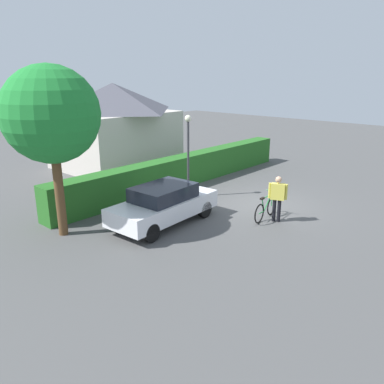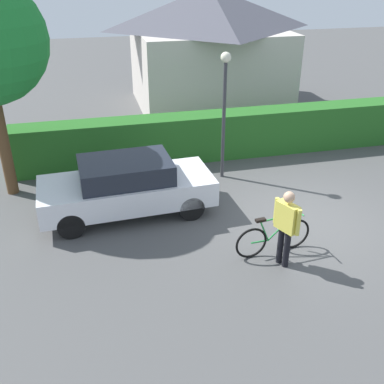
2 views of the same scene
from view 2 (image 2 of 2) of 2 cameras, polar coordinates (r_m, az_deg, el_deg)
ground_plane at (r=11.54m, az=14.32°, el=-3.51°), size 60.00×60.00×0.00m
hedge_row at (r=14.89m, az=7.03°, el=7.46°), size 14.62×0.90×1.44m
house_distant at (r=19.66m, az=2.13°, el=17.72°), size 6.21×5.52×4.75m
parked_car_near at (r=11.28m, az=-8.23°, el=0.78°), size 4.32×1.94×1.45m
bicycle at (r=9.99m, az=10.22°, el=-5.60°), size 1.79×0.50×0.98m
person_rider at (r=9.35m, az=11.79°, el=-3.83°), size 0.38×0.64×1.72m
street_lamp at (r=12.60m, az=4.11°, el=11.77°), size 0.28×0.28×3.59m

